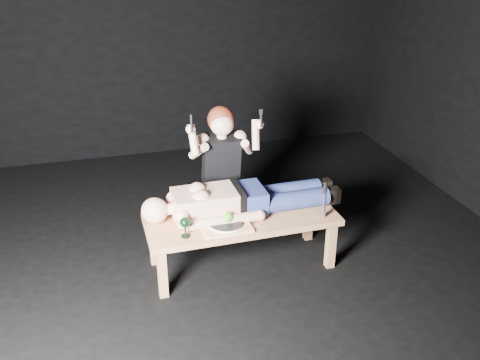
% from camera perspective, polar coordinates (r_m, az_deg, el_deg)
% --- Properties ---
extents(ground, '(5.00, 5.00, 0.00)m').
position_cam_1_polar(ground, '(4.57, -1.18, -8.20)').
color(ground, black).
rests_on(ground, ground).
extents(back_wall, '(5.00, 0.00, 5.00)m').
position_cam_1_polar(back_wall, '(6.34, -7.10, 15.89)').
color(back_wall, black).
rests_on(back_wall, ground).
extents(table, '(1.53, 0.60, 0.45)m').
position_cam_1_polar(table, '(4.35, 0.18, -6.53)').
color(table, tan).
rests_on(table, ground).
extents(lying_man, '(1.53, 0.50, 0.26)m').
position_cam_1_polar(lying_man, '(4.27, 0.40, -1.69)').
color(lying_man, '#D4A188').
rests_on(lying_man, table).
extents(kneeling_woman, '(0.70, 0.78, 1.26)m').
position_cam_1_polar(kneeling_woman, '(4.64, -2.17, 1.19)').
color(kneeling_woman, black).
rests_on(kneeling_woman, ground).
extents(serving_tray, '(0.38, 0.28, 0.02)m').
position_cam_1_polar(serving_tray, '(4.09, -1.53, -4.95)').
color(serving_tray, tan).
rests_on(serving_tray, table).
extents(plate, '(0.26, 0.26, 0.02)m').
position_cam_1_polar(plate, '(4.08, -1.53, -4.70)').
color(plate, white).
rests_on(plate, serving_tray).
extents(apple, '(0.08, 0.08, 0.08)m').
position_cam_1_polar(apple, '(4.07, -1.31, -3.99)').
color(apple, '#3C951D').
rests_on(apple, plate).
extents(goblet, '(0.08, 0.08, 0.16)m').
position_cam_1_polar(goblet, '(3.96, -5.86, -5.03)').
color(goblet, black).
rests_on(goblet, table).
extents(fork_flat, '(0.03, 0.16, 0.01)m').
position_cam_1_polar(fork_flat, '(4.01, -3.40, -5.80)').
color(fork_flat, '#B2B2B7').
rests_on(fork_flat, table).
extents(knife_flat, '(0.02, 0.16, 0.01)m').
position_cam_1_polar(knife_flat, '(4.09, 1.20, -5.04)').
color(knife_flat, '#B2B2B7').
rests_on(knife_flat, table).
extents(spoon_flat, '(0.13, 0.12, 0.01)m').
position_cam_1_polar(spoon_flat, '(4.15, 1.27, -4.62)').
color(spoon_flat, '#B2B2B7').
rests_on(spoon_flat, table).
extents(carving_knife, '(0.04, 0.04, 0.31)m').
position_cam_1_polar(carving_knife, '(4.21, 8.98, -2.10)').
color(carving_knife, '#B2B2B7').
rests_on(carving_knife, table).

